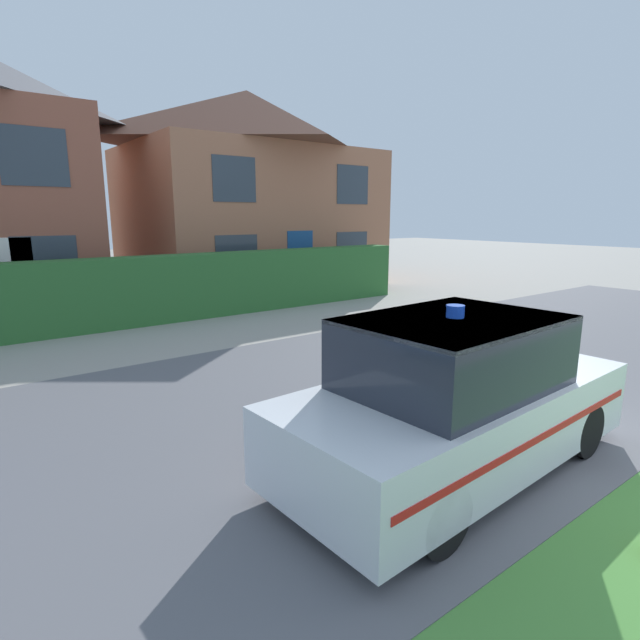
% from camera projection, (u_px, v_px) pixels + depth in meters
% --- Properties ---
extents(road_strip, '(28.00, 6.93, 0.01)m').
position_uv_depth(road_strip, '(390.00, 385.00, 7.75)').
color(road_strip, '#5B5B60').
rests_on(road_strip, ground).
extents(garden_hedge, '(15.34, 0.76, 1.63)m').
position_uv_depth(garden_hedge, '(153.00, 290.00, 12.14)').
color(garden_hedge, '#2D662D').
rests_on(garden_hedge, ground).
extents(police_car, '(4.14, 1.86, 1.73)m').
position_uv_depth(police_car, '(456.00, 399.00, 5.06)').
color(police_car, black).
rests_on(police_car, road_strip).
extents(house_right, '(8.71, 6.65, 6.93)m').
position_uv_depth(house_right, '(249.00, 189.00, 18.35)').
color(house_right, '#A86B4C').
rests_on(house_right, ground).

